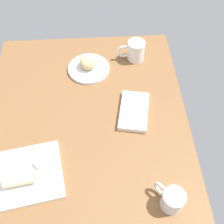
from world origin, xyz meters
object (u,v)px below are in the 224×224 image
(square_plate, at_px, (30,174))
(book_stack, at_px, (134,111))
(second_mug, at_px, (172,199))
(round_plate, at_px, (89,69))
(scone_pastry, at_px, (88,62))
(sauce_cup, at_px, (41,162))
(coffee_mug, at_px, (135,51))
(breakfast_wrap, at_px, (19,178))

(square_plate, bearing_deg, book_stack, 122.34)
(second_mug, bearing_deg, square_plate, -105.38)
(round_plate, height_order, second_mug, second_mug)
(round_plate, relative_size, second_mug, 1.86)
(scone_pastry, distance_m, sauce_cup, 0.56)
(book_stack, height_order, coffee_mug, coffee_mug)
(sauce_cup, bearing_deg, book_stack, 121.08)
(round_plate, bearing_deg, square_plate, -22.79)
(round_plate, height_order, scone_pastry, scone_pastry)
(round_plate, distance_m, sauce_cup, 0.55)
(square_plate, height_order, breakfast_wrap, breakfast_wrap)
(round_plate, relative_size, coffee_mug, 1.47)
(square_plate, distance_m, sauce_cup, 0.06)
(breakfast_wrap, relative_size, second_mug, 1.00)
(breakfast_wrap, height_order, book_stack, breakfast_wrap)
(book_stack, distance_m, second_mug, 0.43)
(breakfast_wrap, bearing_deg, coffee_mug, 133.78)
(sauce_cup, xyz_separation_m, breakfast_wrap, (0.07, -0.07, 0.02))
(round_plate, relative_size, sauce_cup, 4.30)
(scone_pastry, height_order, square_plate, scone_pastry)
(coffee_mug, bearing_deg, round_plate, -74.15)
(square_plate, xyz_separation_m, sauce_cup, (-0.04, 0.04, 0.02))
(scone_pastry, height_order, sauce_cup, scone_pastry)
(coffee_mug, bearing_deg, scone_pastry, -75.86)
(sauce_cup, bearing_deg, breakfast_wrap, -47.07)
(scone_pastry, xyz_separation_m, square_plate, (0.56, -0.23, -0.04))
(scone_pastry, relative_size, coffee_mug, 0.61)
(round_plate, height_order, sauce_cup, sauce_cup)
(square_plate, height_order, sauce_cup, sauce_cup)
(round_plate, height_order, square_plate, square_plate)
(book_stack, bearing_deg, coffee_mug, 173.44)
(round_plate, bearing_deg, sauce_cup, -20.46)
(book_stack, xyz_separation_m, second_mug, (0.42, 0.09, 0.03))
(round_plate, xyz_separation_m, scone_pastry, (-0.01, -0.00, 0.04))
(breakfast_wrap, distance_m, book_stack, 0.56)
(round_plate, xyz_separation_m, coffee_mug, (-0.07, 0.24, 0.05))
(book_stack, relative_size, second_mug, 2.05)
(sauce_cup, bearing_deg, round_plate, 159.54)
(round_plate, distance_m, breakfast_wrap, 0.65)
(round_plate, height_order, coffee_mug, coffee_mug)
(book_stack, relative_size, coffee_mug, 1.63)
(breakfast_wrap, xyz_separation_m, book_stack, (-0.30, 0.47, -0.03))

